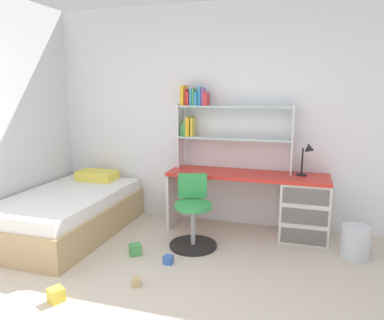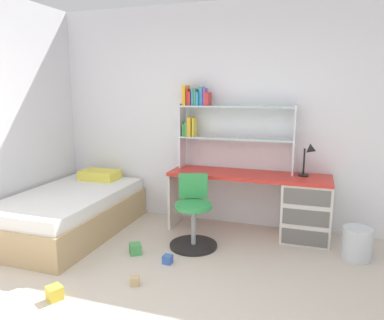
% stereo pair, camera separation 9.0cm
% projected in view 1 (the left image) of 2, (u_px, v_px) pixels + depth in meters
% --- Properties ---
extents(room_shell, '(5.52, 6.13, 2.73)m').
position_uv_depth(room_shell, '(78.00, 123.00, 3.62)').
color(room_shell, silver).
rests_on(room_shell, ground_plane).
extents(desk, '(1.87, 0.52, 0.72)m').
position_uv_depth(desk, '(289.00, 203.00, 4.21)').
color(desk, red).
rests_on(desk, ground_plane).
extents(bookshelf_hutch, '(1.39, 0.22, 1.02)m').
position_uv_depth(bookshelf_hutch, '(217.00, 120.00, 4.42)').
color(bookshelf_hutch, silver).
rests_on(bookshelf_hutch, desk).
extents(desk_lamp, '(0.20, 0.17, 0.38)m').
position_uv_depth(desk_lamp, '(308.00, 154.00, 4.10)').
color(desk_lamp, black).
rests_on(desk_lamp, desk).
extents(swivel_chair, '(0.52, 0.52, 0.78)m').
position_uv_depth(swivel_chair, '(193.00, 219.00, 3.98)').
color(swivel_chair, black).
rests_on(swivel_chair, ground_plane).
extents(bed_platform, '(1.11, 1.87, 0.62)m').
position_uv_depth(bed_platform, '(68.00, 213.00, 4.34)').
color(bed_platform, tan).
rests_on(bed_platform, ground_plane).
extents(waste_bin, '(0.29, 0.29, 0.33)m').
position_uv_depth(waste_bin, '(355.00, 242.00, 3.73)').
color(waste_bin, silver).
rests_on(waste_bin, ground_plane).
extents(toy_block_blue_0, '(0.09, 0.09, 0.08)m').
position_uv_depth(toy_block_blue_0, '(168.00, 260.00, 3.61)').
color(toy_block_blue_0, '#3860B7').
rests_on(toy_block_blue_0, ground_plane).
extents(toy_block_yellow_1, '(0.15, 0.15, 0.11)m').
position_uv_depth(toy_block_yellow_1, '(56.00, 295.00, 2.96)').
color(toy_block_yellow_1, gold).
rests_on(toy_block_yellow_1, ground_plane).
extents(toy_block_natural_2, '(0.10, 0.10, 0.08)m').
position_uv_depth(toy_block_natural_2, '(136.00, 282.00, 3.20)').
color(toy_block_natural_2, tan).
rests_on(toy_block_natural_2, ground_plane).
extents(toy_block_green_3, '(0.16, 0.16, 0.11)m').
position_uv_depth(toy_block_green_3, '(135.00, 249.00, 3.80)').
color(toy_block_green_3, '#479E51').
rests_on(toy_block_green_3, ground_plane).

